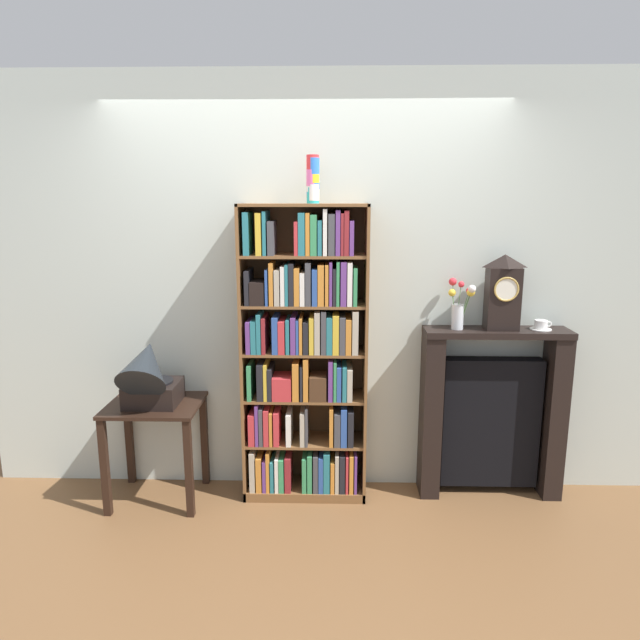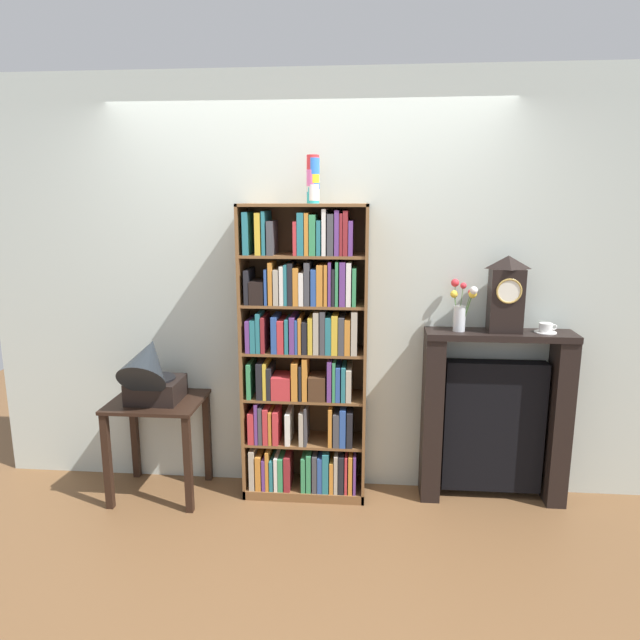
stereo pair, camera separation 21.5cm
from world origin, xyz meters
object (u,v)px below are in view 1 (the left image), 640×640
bookshelf (304,360)px  cup_stack (313,179)px  gramophone (148,374)px  side_table_left (156,426)px  mantel_clock (503,292)px  flower_vase (460,306)px  fireplace_mantel (491,414)px  teacup_with_saucer (541,325)px

bookshelf → cup_stack: 1.11m
gramophone → side_table_left: bearing=90.0°
gramophone → mantel_clock: 2.23m
gramophone → flower_vase: (1.91, 0.20, 0.39)m
cup_stack → flower_vase: bearing=1.0°
side_table_left → fireplace_mantel: size_ratio=0.58×
fireplace_mantel → teacup_with_saucer: 0.65m
cup_stack → mantel_clock: 1.35m
cup_stack → gramophone: bearing=-169.6°
cup_stack → gramophone: 1.54m
gramophone → teacup_with_saucer: teacup_with_saucer is taller
gramophone → mantel_clock: (2.17, 0.20, 0.48)m
bookshelf → gramophone: (-0.94, -0.16, -0.05)m
gramophone → teacup_with_saucer: size_ratio=3.78×
cup_stack → fireplace_mantel: cup_stack is taller
mantel_clock → side_table_left: bearing=-176.7°
teacup_with_saucer → side_table_left: bearing=-177.0°
bookshelf → side_table_left: (-0.94, -0.09, -0.42)m
mantel_clock → flower_vase: 0.28m
flower_vase → teacup_with_saucer: bearing=0.0°
bookshelf → gramophone: bookshelf is taller
side_table_left → fireplace_mantel: 2.16m
cup_stack → side_table_left: 1.83m
gramophone → teacup_with_saucer: bearing=4.7°
bookshelf → gramophone: bearing=-170.3°
bookshelf → mantel_clock: bearing=1.7°
teacup_with_saucer → flower_vase: bearing=-180.0°
bookshelf → mantel_clock: 1.30m
bookshelf → gramophone: 0.96m
gramophone → teacup_with_saucer: 2.44m
fireplace_mantel → teacup_with_saucer: teacup_with_saucer is taller
cup_stack → fireplace_mantel: size_ratio=0.25×
side_table_left → teacup_with_saucer: (2.42, 0.13, 0.64)m
bookshelf → side_table_left: bearing=-174.7°
gramophone → bookshelf: bearing=9.7°
side_table_left → fireplace_mantel: fireplace_mantel is taller
fireplace_mantel → mantel_clock: mantel_clock is taller
cup_stack → flower_vase: (0.91, 0.02, -0.76)m
fireplace_mantel → cup_stack: bearing=-178.3°
teacup_with_saucer → mantel_clock: bearing=-179.5°
bookshelf → mantel_clock: size_ratio=4.03×
cup_stack → teacup_with_saucer: size_ratio=2.11×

